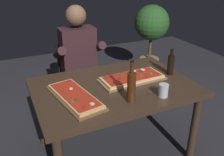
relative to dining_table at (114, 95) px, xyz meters
name	(u,v)px	position (x,y,z in m)	size (l,w,h in m)	color
ground_plane	(114,150)	(0.00, 0.00, -0.64)	(6.40, 6.40, 0.00)	#2D2D33
dining_table	(114,95)	(0.00, 0.00, 0.00)	(1.40, 0.96, 0.74)	#3D2B1E
pizza_rectangular_front	(132,78)	(0.20, 0.03, 0.12)	(0.61, 0.29, 0.05)	olive
pizza_rectangular_left	(75,96)	(-0.39, -0.08, 0.11)	(0.35, 0.64, 0.05)	brown
wine_bottle_dark	(171,64)	(0.59, -0.01, 0.20)	(0.06, 0.06, 0.26)	black
oil_bottle_amber	(132,86)	(0.00, -0.30, 0.23)	(0.07, 0.07, 0.34)	#47230F
tumbler_near_camera	(163,91)	(0.27, -0.34, 0.14)	(0.08, 0.08, 0.11)	silver
diner_chair	(78,76)	(-0.08, 0.86, -0.16)	(0.44, 0.44, 0.87)	black
seated_diner	(80,59)	(-0.08, 0.74, 0.10)	(0.53, 0.41, 1.33)	#23232D
potted_plant_corner	(151,30)	(1.31, 1.41, 0.13)	(0.54, 0.54, 1.16)	tan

